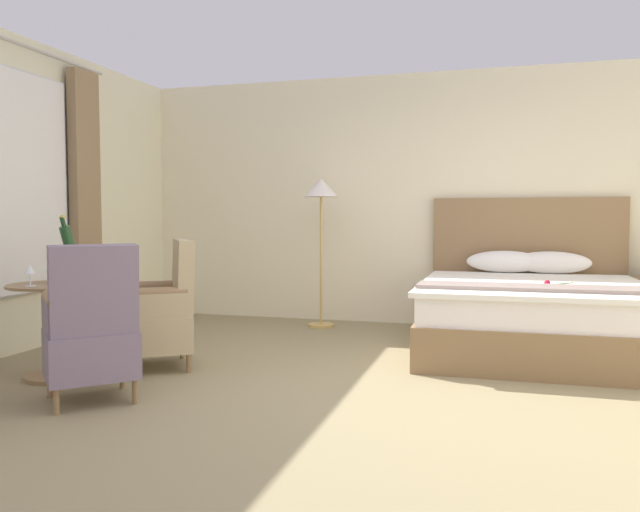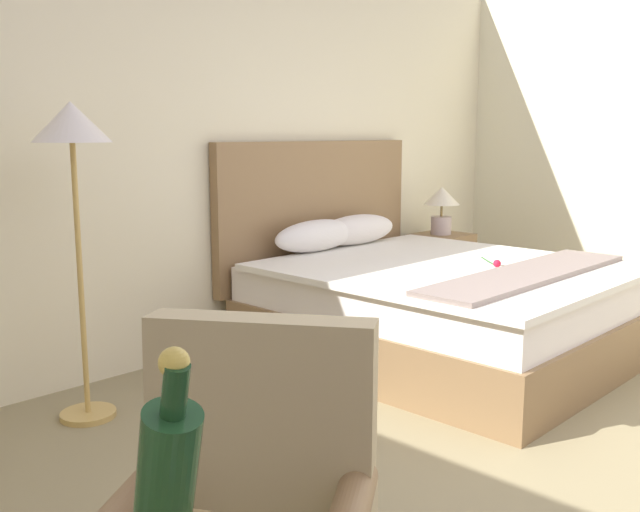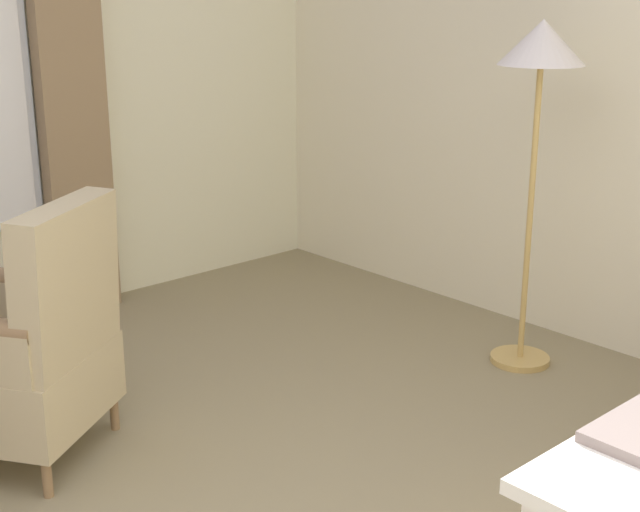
# 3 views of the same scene
# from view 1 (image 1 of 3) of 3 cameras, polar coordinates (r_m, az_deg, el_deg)

# --- Properties ---
(ground_plane) EXTENTS (8.01, 8.01, 0.00)m
(ground_plane) POSITION_cam_1_polar(r_m,az_deg,el_deg) (4.31, 5.81, -12.27)
(ground_plane) COLOR #8E805B
(wall_headboard_side) EXTENTS (6.63, 0.12, 2.74)m
(wall_headboard_side) POSITION_cam_1_polar(r_m,az_deg,el_deg) (6.96, 10.01, 5.09)
(wall_headboard_side) COLOR #EFE4BF
(wall_headboard_side) RESTS_ON ground
(bed) EXTENTS (1.92, 2.24, 1.38)m
(bed) POSITION_cam_1_polar(r_m,az_deg,el_deg) (5.84, 18.74, -4.74)
(bed) COLOR olive
(bed) RESTS_ON ground
(floor_lamp_brass) EXTENTS (0.38, 0.38, 1.59)m
(floor_lamp_brass) POSITION_cam_1_polar(r_m,az_deg,el_deg) (6.66, 0.10, 5.08)
(floor_lamp_brass) COLOR tan
(floor_lamp_brass) RESTS_ON ground
(side_table_round) EXTENTS (0.67, 0.67, 0.69)m
(side_table_round) POSITION_cam_1_polar(r_m,az_deg,el_deg) (4.96, -22.96, -5.82)
(side_table_round) COLOR olive
(side_table_round) RESTS_ON ground
(champagne_bucket) EXTENTS (0.20, 0.20, 0.50)m
(champagne_bucket) POSITION_cam_1_polar(r_m,az_deg,el_deg) (4.91, -22.09, -0.55)
(champagne_bucket) COLOR #9F7948
(champagne_bucket) RESTS_ON side_table_round
(wine_glass_near_bucket) EXTENTS (0.08, 0.08, 0.14)m
(wine_glass_near_bucket) POSITION_cam_1_polar(r_m,az_deg,el_deg) (5.08, -23.36, -1.03)
(wine_glass_near_bucket) COLOR white
(wine_glass_near_bucket) RESTS_ON side_table_round
(wine_glass_near_edge) EXTENTS (0.08, 0.08, 0.15)m
(wine_glass_near_edge) POSITION_cam_1_polar(r_m,az_deg,el_deg) (4.81, -24.98, -1.26)
(wine_glass_near_edge) COLOR white
(wine_glass_near_edge) RESTS_ON side_table_round
(armchair_by_window) EXTENTS (0.77, 0.78, 1.00)m
(armchair_by_window) POSITION_cam_1_polar(r_m,az_deg,el_deg) (5.05, -14.17, -4.95)
(armchair_by_window) COLOR olive
(armchair_by_window) RESTS_ON ground
(armchair_facing_bed) EXTENTS (0.74, 0.74, 1.01)m
(armchair_facing_bed) POSITION_cam_1_polar(r_m,az_deg,el_deg) (4.21, -20.17, -6.43)
(armchair_facing_bed) COLOR olive
(armchair_facing_bed) RESTS_ON ground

